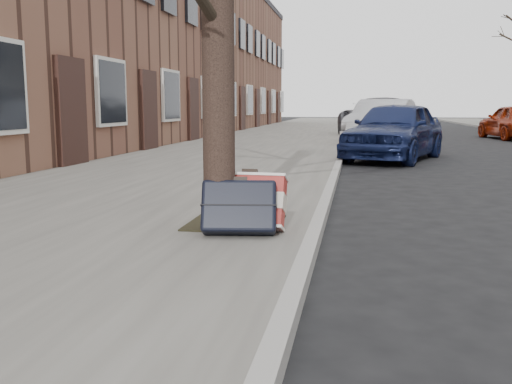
% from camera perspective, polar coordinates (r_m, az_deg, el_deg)
% --- Properties ---
extents(ground, '(120.00, 120.00, 0.00)m').
position_cam_1_polar(ground, '(4.20, 22.16, -8.80)').
color(ground, black).
rests_on(ground, ground).
extents(near_sidewalk, '(5.00, 70.00, 0.12)m').
position_cam_1_polar(near_sidewalk, '(19.16, 1.67, 5.16)').
color(near_sidewalk, slate).
rests_on(near_sidewalk, ground).
extents(house_near, '(6.80, 40.00, 7.00)m').
position_cam_1_polar(house_near, '(21.86, -13.87, 14.37)').
color(house_near, brown).
rests_on(house_near, ground).
extents(dirt_patch, '(0.85, 0.85, 0.02)m').
position_cam_1_polar(dirt_patch, '(5.35, -2.08, -3.08)').
color(dirt_patch, black).
rests_on(dirt_patch, near_sidewalk).
extents(suitcase_red, '(0.68, 0.39, 0.51)m').
position_cam_1_polar(suitcase_red, '(5.01, -0.90, -1.00)').
color(suitcase_red, maroon).
rests_on(suitcase_red, near_sidewalk).
extents(suitcase_navy, '(0.67, 0.45, 0.49)m').
position_cam_1_polar(suitcase_navy, '(4.82, -1.70, -1.48)').
color(suitcase_navy, black).
rests_on(suitcase_navy, near_sidewalk).
extents(car_near_front, '(2.76, 4.22, 1.33)m').
position_cam_1_polar(car_near_front, '(13.25, 13.71, 6.01)').
color(car_near_front, '#131C43').
rests_on(car_near_front, ground).
extents(car_near_mid, '(2.52, 4.56, 1.42)m').
position_cam_1_polar(car_near_mid, '(18.10, 12.59, 6.82)').
color(car_near_mid, '#B6B9BF').
rests_on(car_near_mid, ground).
extents(car_near_back, '(3.70, 6.02, 1.56)m').
position_cam_1_polar(car_near_back, '(23.89, 12.37, 7.37)').
color(car_near_back, '#37373D').
rests_on(car_near_back, ground).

